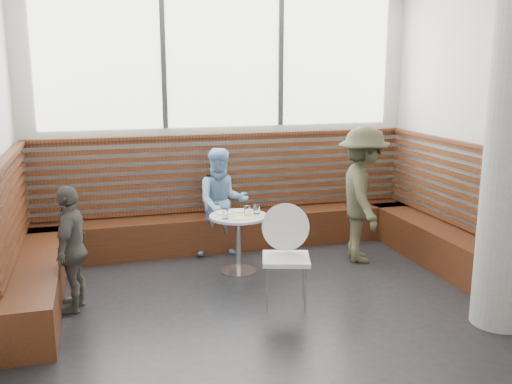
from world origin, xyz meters
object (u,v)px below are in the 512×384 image
object	(u,v)px
cafe_chair	(283,247)
adult_man	(363,195)
child_left	(72,248)
cafe_table	(238,232)
child_back	(222,203)

from	to	relation	value
cafe_chair	adult_man	bearing A→B (deg)	53.19
adult_man	child_left	distance (m)	3.34
cafe_chair	adult_man	xyz separation A→B (m)	(1.31, 0.97, 0.23)
cafe_table	adult_man	bearing A→B (deg)	0.11
adult_man	cafe_table	bearing A→B (deg)	105.53
cafe_table	child_back	distance (m)	0.66
adult_man	child_back	size ratio (longest dim) A/B	1.21
cafe_table	child_left	xyz separation A→B (m)	(-1.77, -0.55, 0.13)
child_back	child_left	bearing A→B (deg)	-142.86
cafe_chair	child_left	distance (m)	2.02
cafe_chair	adult_man	world-z (taller)	adult_man
cafe_chair	child_left	bearing A→B (deg)	-175.09
adult_man	child_back	distance (m)	1.69
child_left	cafe_table	bearing A→B (deg)	121.93
child_back	child_left	size ratio (longest dim) A/B	1.10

